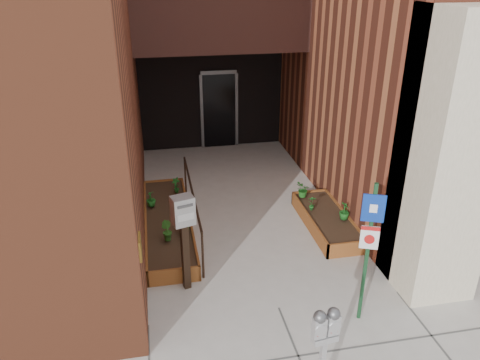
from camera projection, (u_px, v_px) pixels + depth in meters
ground at (279, 308)px, 7.26m from camera, size 80.00×80.00×0.00m
planter_left at (168, 224)px, 9.34m from camera, size 0.90×3.60×0.30m
planter_right at (326, 221)px, 9.44m from camera, size 0.80×2.20×0.30m
handrail at (192, 196)px, 9.12m from camera, size 0.04×3.34×0.90m
parking_meter at (325, 333)px, 5.22m from camera, size 0.33×0.17×1.44m
sign_post at (369, 240)px, 6.48m from camera, size 0.29×0.13×2.25m
payment_dropbox at (184, 224)px, 7.23m from camera, size 0.38×0.32×1.67m
shrub_left_a at (184, 224)px, 8.66m from camera, size 0.42×0.42×0.35m
shrub_left_b at (167, 231)px, 8.43m from camera, size 0.29×0.29×0.37m
shrub_left_c at (151, 199)px, 9.61m from camera, size 0.27×0.27×0.34m
shrub_left_d at (176, 185)px, 10.17m from camera, size 0.26×0.26×0.35m
shrub_right_a at (345, 211)px, 9.12m from camera, size 0.23×0.23×0.36m
shrub_right_b at (312, 203)px, 9.46m from camera, size 0.21×0.21×0.32m
shrub_right_c at (303, 190)px, 9.98m from camera, size 0.41×0.41×0.33m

